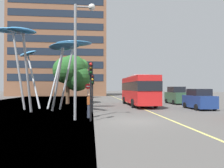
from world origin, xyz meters
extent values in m
cube|color=#54514F|center=(0.00, 0.00, -0.05)|extent=(120.00, 240.00, 0.10)
cube|color=#E0D666|center=(2.48, 0.00, 0.00)|extent=(0.16, 144.00, 0.01)
cube|color=red|center=(2.86, 11.35, 1.85)|extent=(2.48, 9.74, 3.01)
cube|color=black|center=(2.86, 11.35, 2.27)|extent=(2.51, 9.84, 0.96)
cube|color=yellow|center=(2.82, 16.16, 3.06)|extent=(1.32, 0.11, 0.36)
cube|color=#B2B2B7|center=(2.86, 11.35, 3.48)|extent=(1.83, 3.42, 0.24)
cylinder|color=black|center=(4.04, 14.38, 0.48)|extent=(0.29, 0.96, 0.96)
cylinder|color=black|center=(1.63, 14.36, 0.48)|extent=(0.29, 0.96, 0.96)
cylinder|color=black|center=(4.08, 8.69, 0.48)|extent=(0.29, 0.96, 0.96)
cylinder|color=black|center=(1.67, 8.67, 0.48)|extent=(0.29, 0.96, 0.96)
cylinder|color=#9EA0A5|center=(-5.04, 7.70, 3.22)|extent=(1.55, 0.24, 6.49)
ellipsoid|color=#4CA3E5|center=(-4.36, 7.68, 6.44)|extent=(3.55, 1.68, 0.53)
cylinder|color=#9EA0A5|center=(-6.43, 9.78, 3.31)|extent=(1.35, 3.07, 6.70)
ellipsoid|color=#4299E0|center=(-5.88, 11.19, 6.62)|extent=(2.39, 3.28, 0.67)
cylinder|color=#9EA0A5|center=(-8.82, 10.00, 2.97)|extent=(2.32, 3.15, 6.04)
ellipsoid|color=#4299E0|center=(-9.85, 11.45, 5.94)|extent=(3.47, 4.21, 0.70)
cylinder|color=#9EA0A5|center=(-9.65, 7.95, 3.81)|extent=(1.40, 0.31, 7.65)
ellipsoid|color=#4CA3E5|center=(-10.25, 8.00, 7.62)|extent=(3.67, 1.62, 0.73)
cylinder|color=#9EA0A5|center=(-8.03, 5.09, 3.36)|extent=(0.62, 1.46, 6.77)
ellipsoid|color=#388EDB|center=(-8.22, 4.49, 6.73)|extent=(2.33, 3.82, 0.99)
cylinder|color=#9EA0A5|center=(-5.64, 5.89, 2.84)|extent=(1.41, 1.61, 5.73)
ellipsoid|color=#4CA3E5|center=(-5.07, 5.22, 5.67)|extent=(3.87, 4.19, 0.75)
cylinder|color=black|center=(-2.71, 0.28, 1.87)|extent=(0.12, 0.12, 3.73)
cube|color=black|center=(-2.71, 0.14, 3.33)|extent=(0.28, 0.24, 0.80)
sphere|color=red|center=(-2.71, 0.01, 3.59)|extent=(0.18, 0.18, 0.18)
sphere|color=#3A2707|center=(-2.71, 0.01, 3.33)|extent=(0.18, 0.18, 0.18)
sphere|color=black|center=(-2.71, 0.01, 3.07)|extent=(0.18, 0.18, 0.18)
cylinder|color=black|center=(-2.57, 5.13, 1.61)|extent=(0.12, 0.12, 3.22)
cube|color=black|center=(-2.57, 4.99, 2.82)|extent=(0.28, 0.24, 0.80)
sphere|color=#390706|center=(-2.57, 4.86, 3.08)|extent=(0.18, 0.18, 0.18)
sphere|color=orange|center=(-2.57, 4.86, 2.82)|extent=(0.18, 0.18, 0.18)
sphere|color=black|center=(-2.57, 4.86, 2.56)|extent=(0.18, 0.18, 0.18)
cube|color=navy|center=(7.88, 6.72, 0.76)|extent=(1.76, 3.87, 1.16)
cube|color=black|center=(7.88, 6.72, 1.67)|extent=(1.62, 2.13, 0.66)
cylinder|color=black|center=(8.75, 7.92, 0.30)|extent=(0.20, 0.60, 0.60)
cylinder|color=black|center=(7.00, 7.92, 0.30)|extent=(0.20, 0.60, 0.60)
cylinder|color=black|center=(8.75, 5.52, 0.30)|extent=(0.20, 0.60, 0.60)
cylinder|color=black|center=(7.00, 5.52, 0.30)|extent=(0.20, 0.60, 0.60)
cube|color=#2D5138|center=(8.46, 13.77, 0.84)|extent=(1.76, 4.13, 1.32)
cube|color=black|center=(8.46, 13.77, 1.87)|extent=(1.62, 2.27, 0.75)
cylinder|color=black|center=(9.34, 15.05, 0.30)|extent=(0.20, 0.60, 0.60)
cylinder|color=black|center=(7.58, 15.05, 0.30)|extent=(0.20, 0.60, 0.60)
cylinder|color=black|center=(9.34, 12.49, 0.30)|extent=(0.20, 0.60, 0.60)
cylinder|color=black|center=(7.58, 12.49, 0.30)|extent=(0.20, 0.60, 0.60)
cylinder|color=gray|center=(-3.73, 0.77, 3.81)|extent=(0.18, 0.18, 7.62)
cylinder|color=gray|center=(-3.19, 0.77, 7.47)|extent=(1.08, 0.12, 0.12)
sphere|color=silver|center=(-2.65, 0.77, 7.47)|extent=(0.44, 0.44, 0.44)
cylinder|color=brown|center=(-5.75, 15.06, 1.31)|extent=(0.49, 0.49, 2.63)
sphere|color=#286028|center=(-4.57, 15.54, 3.43)|extent=(3.58, 3.58, 3.58)
sphere|color=#286028|center=(-5.17, 15.59, 4.66)|extent=(3.67, 3.67, 3.67)
sphere|color=#286028|center=(-5.95, 15.07, 4.40)|extent=(3.52, 3.52, 3.52)
cylinder|color=brown|center=(-5.82, 30.46, 1.88)|extent=(0.38, 0.38, 3.76)
sphere|color=#387A33|center=(-6.80, 31.54, 6.35)|extent=(3.37, 3.37, 3.37)
sphere|color=#387A33|center=(-4.66, 31.16, 6.69)|extent=(2.77, 2.77, 2.77)
sphere|color=#387A33|center=(-6.16, 29.93, 6.09)|extent=(3.54, 3.54, 3.54)
sphere|color=#387A33|center=(-6.00, 29.32, 6.39)|extent=(3.24, 3.24, 3.24)
cylinder|color=#2D3342|center=(-2.82, 1.70, 0.46)|extent=(0.29, 0.29, 0.93)
cylinder|color=#99471E|center=(-2.82, 1.70, 1.21)|extent=(0.34, 0.34, 0.55)
sphere|color=#937056|center=(-2.82, 1.70, 1.59)|extent=(0.22, 0.22, 0.22)
cylinder|color=gray|center=(-3.04, 9.95, 1.28)|extent=(0.08, 0.08, 2.56)
cylinder|color=red|center=(-3.04, 9.92, 2.26)|extent=(0.60, 0.03, 0.60)
cube|color=white|center=(-3.04, 9.89, 2.26)|extent=(0.40, 0.04, 0.11)
cube|color=brown|center=(-11.32, 45.45, 12.80)|extent=(24.87, 10.07, 25.61)
cube|color=#1E2838|center=(-11.32, 40.39, 4.64)|extent=(23.38, 0.08, 1.79)
cube|color=#1E2838|center=(-11.32, 40.39, 7.84)|extent=(23.38, 0.08, 1.79)
cube|color=#1E2838|center=(-11.32, 40.39, 11.04)|extent=(23.38, 0.08, 1.79)
cube|color=#1E2838|center=(-11.32, 40.39, 14.24)|extent=(23.38, 0.08, 1.79)
cube|color=#1E2838|center=(-11.32, 40.39, 17.45)|extent=(23.38, 0.08, 1.79)
cube|color=#1E2838|center=(-11.32, 40.39, 20.65)|extent=(23.38, 0.08, 1.79)
cube|color=#1E2838|center=(-11.32, 40.39, 23.85)|extent=(23.38, 0.08, 1.79)
camera|label=1|loc=(-2.68, -13.36, 2.12)|focal=34.24mm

